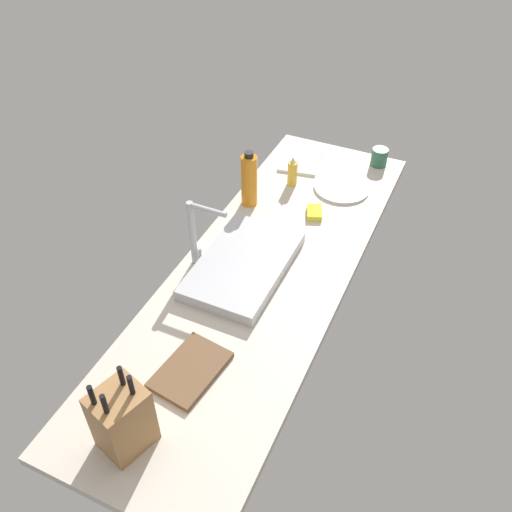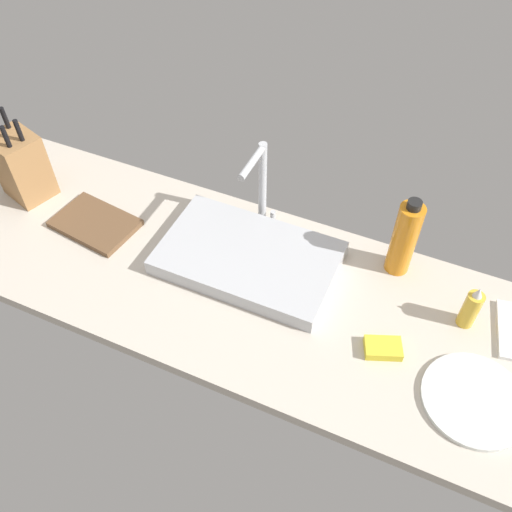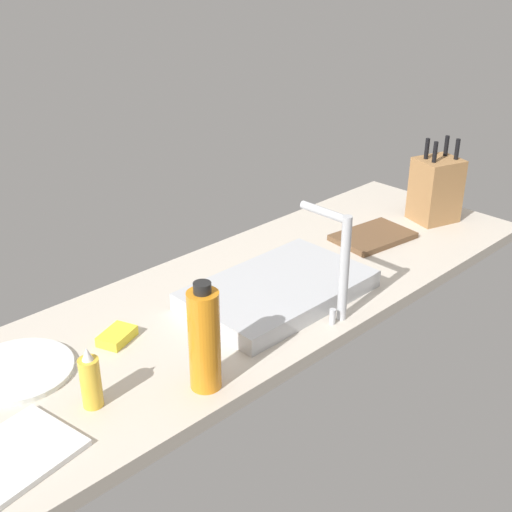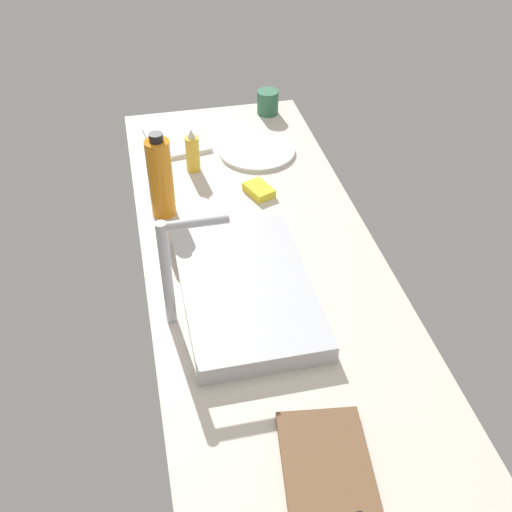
# 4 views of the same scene
# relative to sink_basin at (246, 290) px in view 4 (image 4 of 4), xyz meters

# --- Properties ---
(countertop_slab) EXTENTS (1.91, 0.61, 0.04)m
(countertop_slab) POSITION_rel_sink_basin_xyz_m (0.03, -0.07, -0.04)
(countertop_slab) COLOR beige
(countertop_slab) RESTS_ON ground
(sink_basin) EXTENTS (0.49, 0.30, 0.05)m
(sink_basin) POSITION_rel_sink_basin_xyz_m (0.00, 0.00, 0.00)
(sink_basin) COLOR #B7BABF
(sink_basin) RESTS_ON countertop_slab
(faucet) EXTENTS (0.06, 0.15, 0.28)m
(faucet) POSITION_rel_sink_basin_xyz_m (-0.04, 0.16, 0.14)
(faucet) COLOR #B7BABF
(faucet) RESTS_ON countertop_slab
(cutting_board) EXTENTS (0.26, 0.19, 0.02)m
(cutting_board) POSITION_rel_sink_basin_xyz_m (-0.48, -0.05, -0.01)
(cutting_board) COLOR brown
(cutting_board) RESTS_ON countertop_slab
(soap_bottle) EXTENTS (0.04, 0.04, 0.14)m
(soap_bottle) POSITION_rel_sink_basin_xyz_m (0.59, 0.04, 0.04)
(soap_bottle) COLOR gold
(soap_bottle) RESTS_ON countertop_slab
(water_bottle) EXTENTS (0.07, 0.07, 0.25)m
(water_bottle) POSITION_rel_sink_basin_xyz_m (0.38, 0.16, 0.09)
(water_bottle) COLOR orange
(water_bottle) RESTS_ON countertop_slab
(dinner_plate) EXTENTS (0.24, 0.24, 0.01)m
(dinner_plate) POSITION_rel_sink_basin_xyz_m (0.65, -0.17, -0.02)
(dinner_plate) COLOR silver
(dinner_plate) RESTS_ON countertop_slab
(dish_towel) EXTENTS (0.25, 0.21, 0.01)m
(dish_towel) POSITION_rel_sink_basin_xyz_m (0.78, 0.07, -0.02)
(dish_towel) COLOR white
(dish_towel) RESTS_ON countertop_slab
(coffee_mug) EXTENTS (0.07, 0.07, 0.08)m
(coffee_mug) POSITION_rel_sink_basin_xyz_m (0.91, -0.26, 0.02)
(coffee_mug) COLOR #2D6647
(coffee_mug) RESTS_ON countertop_slab
(dish_sponge) EXTENTS (0.11, 0.09, 0.02)m
(dish_sponge) POSITION_rel_sink_basin_xyz_m (0.42, -0.12, -0.01)
(dish_sponge) COLOR yellow
(dish_sponge) RESTS_ON countertop_slab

